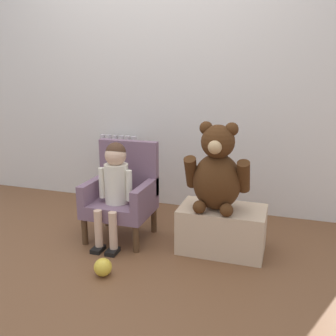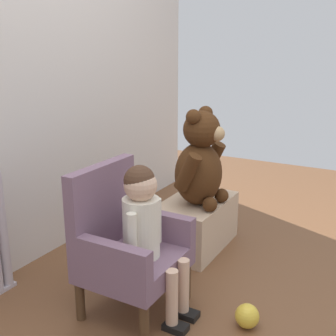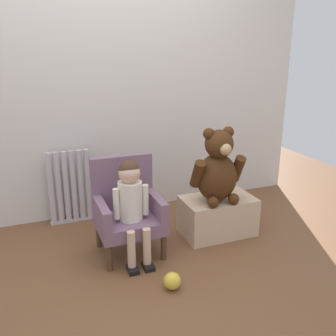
{
  "view_description": "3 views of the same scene",
  "coord_description": "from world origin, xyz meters",
  "px_view_note": "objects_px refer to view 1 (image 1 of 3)",
  "views": [
    {
      "loc": [
        1.11,
        -1.9,
        1.21
      ],
      "look_at": [
        0.33,
        0.51,
        0.54
      ],
      "focal_mm": 40.0,
      "sensor_mm": 36.0,
      "label": 1
    },
    {
      "loc": [
        -1.5,
        -0.58,
        1.22
      ],
      "look_at": [
        0.41,
        0.48,
        0.6
      ],
      "focal_mm": 45.0,
      "sensor_mm": 36.0,
      "label": 2
    },
    {
      "loc": [
        -0.65,
        -1.96,
        1.46
      ],
      "look_at": [
        0.32,
        0.53,
        0.59
      ],
      "focal_mm": 40.0,
      "sensor_mm": 36.0,
      "label": 3
    }
  ],
  "objects_px": {
    "radiator": "(119,170)",
    "large_teddy_bear": "(217,172)",
    "child_armchair": "(122,193)",
    "toy_ball": "(103,267)",
    "low_bench": "(222,229)",
    "child_figure": "(115,179)"
  },
  "relations": [
    {
      "from": "child_armchair",
      "to": "child_figure",
      "type": "bearing_deg",
      "value": -90.0
    },
    {
      "from": "child_figure",
      "to": "toy_ball",
      "type": "height_order",
      "value": "child_figure"
    },
    {
      "from": "large_teddy_bear",
      "to": "toy_ball",
      "type": "xyz_separation_m",
      "value": [
        -0.58,
        -0.52,
        -0.51
      ]
    },
    {
      "from": "child_armchair",
      "to": "child_figure",
      "type": "height_order",
      "value": "child_figure"
    },
    {
      "from": "child_armchair",
      "to": "toy_ball",
      "type": "height_order",
      "value": "child_armchair"
    },
    {
      "from": "low_bench",
      "to": "large_teddy_bear",
      "type": "distance_m",
      "value": 0.41
    },
    {
      "from": "child_figure",
      "to": "low_bench",
      "type": "bearing_deg",
      "value": 7.75
    },
    {
      "from": "radiator",
      "to": "child_figure",
      "type": "bearing_deg",
      "value": -66.46
    },
    {
      "from": "child_armchair",
      "to": "low_bench",
      "type": "distance_m",
      "value": 0.77
    },
    {
      "from": "radiator",
      "to": "low_bench",
      "type": "xyz_separation_m",
      "value": [
        1.07,
        -0.65,
        -0.16
      ]
    },
    {
      "from": "radiator",
      "to": "large_teddy_bear",
      "type": "relative_size",
      "value": 1.09
    },
    {
      "from": "low_bench",
      "to": "child_armchair",
      "type": "bearing_deg",
      "value": 178.93
    },
    {
      "from": "low_bench",
      "to": "toy_ball",
      "type": "relative_size",
      "value": 5.22
    },
    {
      "from": "child_armchair",
      "to": "toy_ball",
      "type": "distance_m",
      "value": 0.65
    },
    {
      "from": "large_teddy_bear",
      "to": "child_armchair",
      "type": "bearing_deg",
      "value": 175.72
    },
    {
      "from": "toy_ball",
      "to": "radiator",
      "type": "bearing_deg",
      "value": 110.54
    },
    {
      "from": "child_figure",
      "to": "low_bench",
      "type": "distance_m",
      "value": 0.82
    },
    {
      "from": "radiator",
      "to": "child_armchair",
      "type": "bearing_deg",
      "value": -62.79
    },
    {
      "from": "large_teddy_bear",
      "to": "child_figure",
      "type": "bearing_deg",
      "value": -174.93
    },
    {
      "from": "low_bench",
      "to": "toy_ball",
      "type": "distance_m",
      "value": 0.84
    },
    {
      "from": "radiator",
      "to": "toy_ball",
      "type": "height_order",
      "value": "radiator"
    },
    {
      "from": "radiator",
      "to": "toy_ball",
      "type": "bearing_deg",
      "value": -69.46
    }
  ]
}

